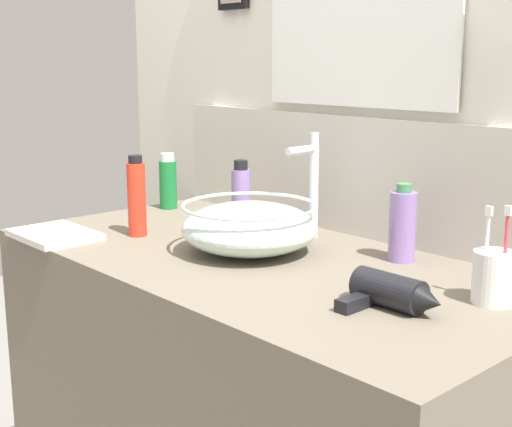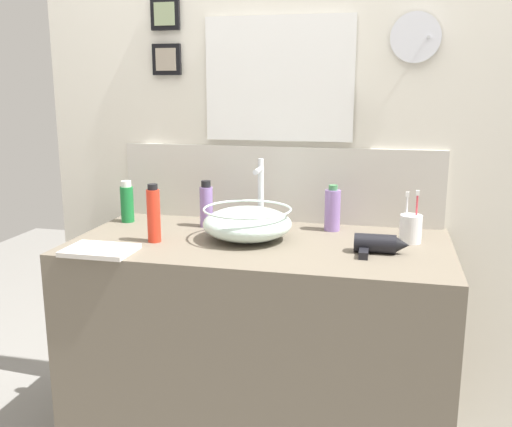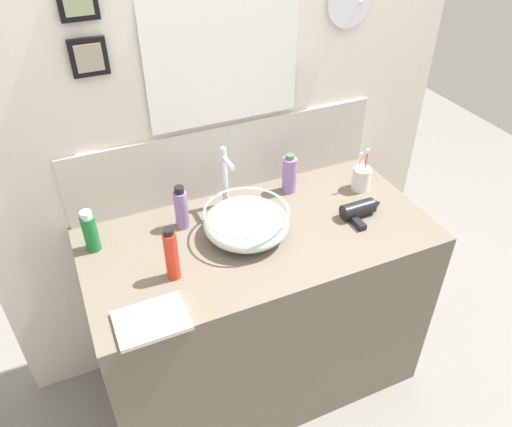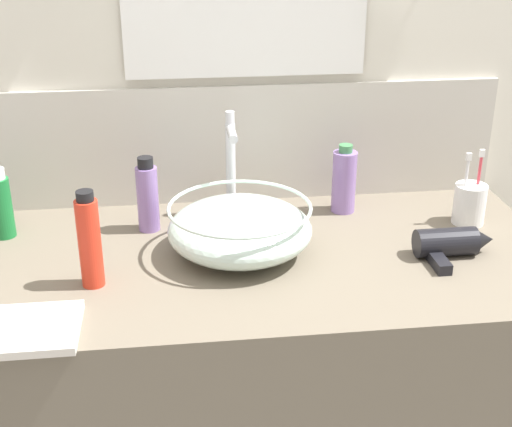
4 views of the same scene
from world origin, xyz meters
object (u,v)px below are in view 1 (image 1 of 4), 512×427
at_px(glass_bowl_sink, 250,227).
at_px(hair_drier, 393,293).
at_px(spray_bottle, 137,197).
at_px(toothbrush_cup, 493,277).
at_px(lotion_bottle, 241,196).
at_px(soap_dispenser, 168,182).
at_px(hand_towel, 55,235).
at_px(faucet, 311,179).
at_px(shampoo_bottle, 402,225).

xyz_separation_m(glass_bowl_sink, hair_drier, (0.46, -0.07, -0.03)).
distance_m(glass_bowl_sink, spray_bottle, 0.33).
distance_m(toothbrush_cup, lotion_bottle, 0.78).
height_order(soap_dispenser, hand_towel, soap_dispenser).
xyz_separation_m(lotion_bottle, soap_dispenser, (-0.34, 0.00, -0.01)).
bearing_deg(faucet, hair_drier, -30.74).
relative_size(toothbrush_cup, shampoo_bottle, 1.06).
bearing_deg(toothbrush_cup, faucet, 168.71).
height_order(lotion_bottle, soap_dispenser, lotion_bottle).
xyz_separation_m(toothbrush_cup, lotion_bottle, (-0.77, 0.06, 0.03)).
bearing_deg(lotion_bottle, spray_bottle, -113.35).
xyz_separation_m(glass_bowl_sink, faucet, (-0.00, 0.21, 0.09)).
bearing_deg(soap_dispenser, glass_bowl_sink, -16.01).
distance_m(glass_bowl_sink, toothbrush_cup, 0.58).
bearing_deg(shampoo_bottle, glass_bowl_sink, -144.21).
height_order(toothbrush_cup, soap_dispenser, toothbrush_cup).
xyz_separation_m(hair_drier, toothbrush_cup, (0.10, 0.16, 0.02)).
height_order(hair_drier, soap_dispenser, soap_dispenser).
bearing_deg(toothbrush_cup, spray_bottle, -167.37).
distance_m(faucet, shampoo_bottle, 0.29).
bearing_deg(hair_drier, faucet, 149.26).
height_order(spray_bottle, soap_dispenser, spray_bottle).
bearing_deg(toothbrush_cup, soap_dispenser, 176.83).
height_order(shampoo_bottle, hand_towel, shampoo_bottle).
bearing_deg(lotion_bottle, hand_towel, -118.77).
bearing_deg(glass_bowl_sink, shampoo_bottle, 35.79).
height_order(spray_bottle, shampoo_bottle, spray_bottle).
distance_m(lotion_bottle, soap_dispenser, 0.34).
bearing_deg(spray_bottle, hand_towel, -126.00).
bearing_deg(toothbrush_cup, glass_bowl_sink, -170.65).
distance_m(glass_bowl_sink, hair_drier, 0.47).
height_order(glass_bowl_sink, faucet, faucet).
relative_size(glass_bowl_sink, shampoo_bottle, 1.82).
height_order(glass_bowl_sink, spray_bottle, spray_bottle).
xyz_separation_m(toothbrush_cup, hand_towel, (-1.01, -0.37, -0.04)).
distance_m(faucet, hand_towel, 0.66).
bearing_deg(faucet, spray_bottle, -135.21).
bearing_deg(faucet, shampoo_bottle, -0.69).
relative_size(hair_drier, toothbrush_cup, 0.96).
bearing_deg(hair_drier, lotion_bottle, 161.72).
height_order(faucet, lotion_bottle, faucet).
relative_size(toothbrush_cup, lotion_bottle, 1.02).
xyz_separation_m(faucet, toothbrush_cup, (0.57, -0.11, -0.10)).
height_order(toothbrush_cup, hand_towel, toothbrush_cup).
bearing_deg(toothbrush_cup, hand_towel, -159.96).
distance_m(faucet, soap_dispenser, 0.55).
xyz_separation_m(glass_bowl_sink, toothbrush_cup, (0.57, 0.09, -0.01)).
distance_m(faucet, spray_bottle, 0.44).
height_order(toothbrush_cup, spray_bottle, spray_bottle).
bearing_deg(faucet, hand_towel, -132.25).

